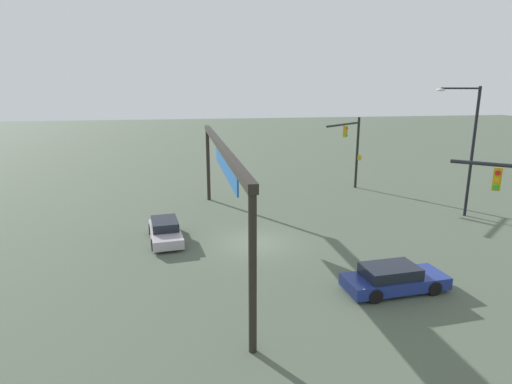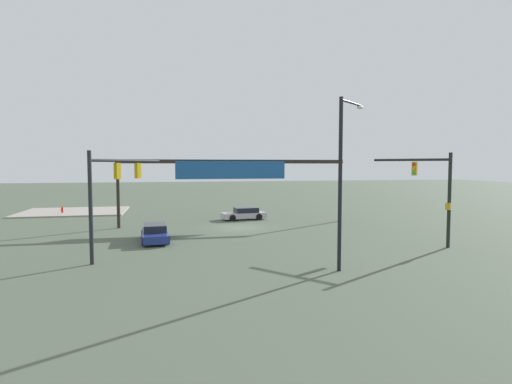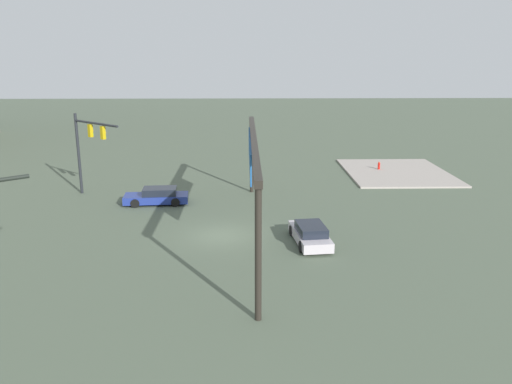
{
  "view_description": "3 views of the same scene",
  "coord_description": "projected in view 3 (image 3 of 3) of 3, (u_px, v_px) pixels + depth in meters",
  "views": [
    {
      "loc": [
        22.94,
        -4.23,
        8.89
      ],
      "look_at": [
        -1.64,
        0.26,
        2.66
      ],
      "focal_mm": 29.61,
      "sensor_mm": 36.0,
      "label": 1
    },
    {
      "loc": [
        5.94,
        35.29,
        5.51
      ],
      "look_at": [
        -1.82,
        -1.37,
        3.03
      ],
      "focal_mm": 28.89,
      "sensor_mm": 36.0,
      "label": 2
    },
    {
      "loc": [
        -29.62,
        -1.53,
        10.66
      ],
      "look_at": [
        -1.37,
        -2.13,
        3.1
      ],
      "focal_mm": 36.25,
      "sensor_mm": 36.0,
      "label": 3
    }
  ],
  "objects": [
    {
      "name": "overhead_sign_gantry",
      "position": [
        253.0,
        153.0,
        30.17
      ],
      "size": [
        20.98,
        0.43,
        5.99
      ],
      "color": "black",
      "rests_on": "ground"
    },
    {
      "name": "sedan_car_approaching",
      "position": [
        310.0,
        234.0,
        29.9
      ],
      "size": [
        4.56,
        2.18,
        1.21
      ],
      "rotation": [
        0.0,
        0.0,
        0.11
      ],
      "color": "#B6ADB4",
      "rests_on": "ground"
    },
    {
      "name": "sidewalk_corner",
      "position": [
        396.0,
        172.0,
        47.83
      ],
      "size": [
        11.49,
        9.18,
        0.15
      ],
      "primitive_type": "cube",
      "color": "#9D948B",
      "rests_on": "ground"
    },
    {
      "name": "ground_plane",
      "position": [
        220.0,
        236.0,
        31.33
      ],
      "size": [
        200.42,
        200.42,
        0.0
      ],
      "primitive_type": "plane",
      "color": "#4C5847"
    },
    {
      "name": "traffic_signal_near_corner",
      "position": [
        87.0,
        141.0,
        38.94
      ],
      "size": [
        3.75,
        4.2,
        6.3
      ],
      "rotation": [
        0.0,
        0.0,
        -2.3
      ],
      "color": "black",
      "rests_on": "ground"
    },
    {
      "name": "sedan_car_waiting_far",
      "position": [
        157.0,
        196.0,
        37.84
      ],
      "size": [
        2.12,
        4.74,
        1.21
      ],
      "rotation": [
        0.0,
        0.0,
        1.64
      ],
      "color": "navy",
      "rests_on": "ground"
    },
    {
      "name": "fire_hydrant_on_curb",
      "position": [
        379.0,
        166.0,
        48.62
      ],
      "size": [
        0.33,
        0.22,
        0.71
      ],
      "color": "red",
      "rests_on": "sidewalk_corner"
    }
  ]
}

